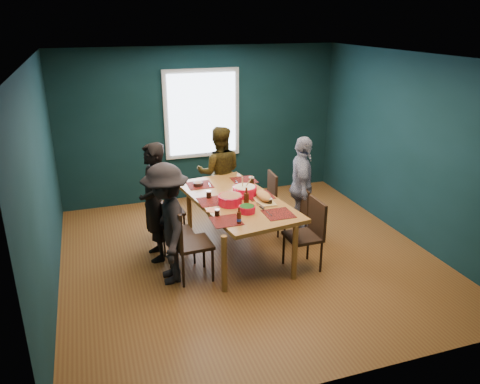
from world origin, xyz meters
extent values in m
cube|color=brown|center=(0.00, 0.00, -0.01)|extent=(5.00, 5.00, 0.01)
cube|color=silver|center=(0.00, 0.00, 2.70)|extent=(5.00, 5.00, 0.01)
cube|color=#0F2B32|center=(-2.50, 0.00, 1.35)|extent=(0.01, 5.00, 2.70)
cube|color=#0F2B32|center=(2.50, 0.00, 1.35)|extent=(0.01, 5.00, 2.70)
cube|color=#0F2B32|center=(0.00, 2.50, 1.35)|extent=(5.00, 0.01, 2.70)
cube|color=#0F2B32|center=(0.00, -2.50, 1.35)|extent=(5.00, 0.01, 2.70)
cube|color=silver|center=(0.00, 2.47, 1.55)|extent=(1.35, 0.06, 1.55)
cube|color=olive|center=(-0.10, 0.23, 0.77)|extent=(1.34, 2.23, 0.05)
cylinder|color=olive|center=(-0.56, -0.74, 0.37)|extent=(0.07, 0.07, 0.75)
cylinder|color=olive|center=(0.37, -0.74, 0.37)|extent=(0.07, 0.07, 0.75)
cylinder|color=olive|center=(-0.56, 1.20, 0.37)|extent=(0.07, 0.07, 0.75)
cylinder|color=olive|center=(0.37, 1.20, 0.37)|extent=(0.07, 0.07, 0.75)
cube|color=black|center=(-0.93, 0.91, 0.45)|extent=(0.45, 0.45, 0.04)
cube|color=black|center=(-1.12, 0.89, 0.69)|extent=(0.07, 0.42, 0.46)
cylinder|color=black|center=(-1.09, 0.71, 0.21)|extent=(0.03, 0.03, 0.43)
cylinder|color=black|center=(-0.74, 0.74, 0.21)|extent=(0.03, 0.03, 0.43)
cylinder|color=black|center=(-1.12, 1.07, 0.21)|extent=(0.03, 0.03, 0.43)
cylinder|color=black|center=(-0.76, 1.10, 0.21)|extent=(0.03, 0.03, 0.43)
cube|color=black|center=(-0.93, 0.19, 0.41)|extent=(0.41, 0.41, 0.04)
cube|color=black|center=(-1.10, 0.18, 0.64)|extent=(0.06, 0.39, 0.42)
cylinder|color=black|center=(-1.08, 0.02, 0.20)|extent=(0.03, 0.03, 0.39)
cylinder|color=black|center=(-0.75, 0.04, 0.20)|extent=(0.03, 0.03, 0.39)
cylinder|color=black|center=(-1.11, 0.35, 0.20)|extent=(0.03, 0.03, 0.39)
cylinder|color=black|center=(-0.78, 0.37, 0.20)|extent=(0.03, 0.03, 0.39)
cube|color=black|center=(-0.83, -0.30, 0.48)|extent=(0.47, 0.47, 0.04)
cube|color=black|center=(-1.04, -0.31, 0.74)|extent=(0.07, 0.45, 0.49)
cylinder|color=black|center=(-1.01, -0.50, 0.23)|extent=(0.03, 0.03, 0.46)
cylinder|color=black|center=(-0.63, -0.48, 0.23)|extent=(0.03, 0.03, 0.46)
cylinder|color=black|center=(-1.03, -0.12, 0.23)|extent=(0.03, 0.03, 0.46)
cylinder|color=black|center=(-0.65, -0.10, 0.23)|extent=(0.03, 0.03, 0.46)
cube|color=black|center=(0.54, 0.90, 0.42)|extent=(0.42, 0.42, 0.04)
cube|color=black|center=(0.72, 0.89, 0.66)|extent=(0.06, 0.40, 0.43)
cylinder|color=black|center=(0.36, 0.74, 0.20)|extent=(0.03, 0.03, 0.40)
cylinder|color=black|center=(0.70, 0.72, 0.20)|extent=(0.03, 0.03, 0.40)
cylinder|color=black|center=(0.38, 1.08, 0.20)|extent=(0.03, 0.03, 0.40)
cylinder|color=black|center=(0.72, 1.06, 0.20)|extent=(0.03, 0.03, 0.40)
cube|color=black|center=(0.78, 0.25, 0.40)|extent=(0.42, 0.42, 0.04)
cube|color=black|center=(0.95, 0.23, 0.63)|extent=(0.08, 0.38, 0.41)
cylinder|color=black|center=(0.60, 0.10, 0.19)|extent=(0.03, 0.03, 0.39)
cylinder|color=black|center=(0.92, 0.07, 0.19)|extent=(0.03, 0.03, 0.39)
cylinder|color=black|center=(0.64, 0.42, 0.19)|extent=(0.03, 0.03, 0.39)
cylinder|color=black|center=(0.96, 0.39, 0.19)|extent=(0.03, 0.03, 0.39)
cube|color=black|center=(0.58, -0.52, 0.46)|extent=(0.44, 0.44, 0.04)
cube|color=black|center=(0.77, -0.52, 0.71)|extent=(0.05, 0.43, 0.47)
cylinder|color=black|center=(0.40, -0.71, 0.22)|extent=(0.03, 0.03, 0.44)
cylinder|color=black|center=(0.77, -0.70, 0.22)|extent=(0.03, 0.03, 0.44)
cylinder|color=black|center=(0.39, -0.34, 0.22)|extent=(0.03, 0.03, 0.44)
cylinder|color=black|center=(0.76, -0.33, 0.22)|extent=(0.03, 0.03, 0.44)
imported|color=black|center=(-1.20, 0.39, 0.82)|extent=(0.42, 0.62, 1.64)
imported|color=black|center=(0.03, 1.49, 0.77)|extent=(0.87, 0.75, 1.53)
imported|color=silver|center=(1.01, 0.45, 0.77)|extent=(0.65, 0.97, 1.53)
imported|color=black|center=(-1.14, -0.25, 0.77)|extent=(0.61, 1.02, 1.55)
cylinder|color=red|center=(-0.23, 0.04, 0.86)|extent=(0.33, 0.33, 0.13)
cylinder|color=#537E2E|center=(-0.23, 0.04, 0.92)|extent=(0.29, 0.29, 0.02)
cylinder|color=red|center=(0.05, 0.29, 0.87)|extent=(0.33, 0.33, 0.13)
cylinder|color=#EFE7C4|center=(0.05, 0.29, 0.93)|extent=(0.29, 0.29, 0.02)
cylinder|color=tan|center=(0.10, 0.29, 0.98)|extent=(0.10, 0.18, 0.27)
cylinder|color=tan|center=(0.02, 0.29, 0.98)|extent=(0.08, 0.19, 0.27)
cylinder|color=red|center=(-0.11, -0.28, 0.84)|extent=(0.22, 0.22, 0.09)
cylinder|color=#124916|center=(-0.11, -0.28, 0.88)|extent=(0.19, 0.19, 0.02)
cube|color=#D5B772|center=(0.23, 0.03, 0.81)|extent=(0.27, 0.49, 0.02)
ellipsoid|color=#BF7744|center=(0.23, 0.03, 0.87)|extent=(0.20, 0.39, 0.11)
cube|color=#B2B1B8|center=(0.12, -0.16, 0.83)|extent=(0.06, 0.19, 0.00)
cylinder|color=black|center=(0.10, -0.26, 0.83)|extent=(0.04, 0.11, 0.02)
sphere|color=#215713|center=(0.23, -0.07, 0.88)|extent=(0.03, 0.03, 0.03)
sphere|color=#215713|center=(0.23, 0.03, 0.88)|extent=(0.03, 0.03, 0.03)
sphere|color=#215713|center=(0.23, 0.14, 0.88)|extent=(0.03, 0.03, 0.03)
cylinder|color=black|center=(-0.47, 0.88, 0.83)|extent=(0.14, 0.14, 0.06)
cylinder|color=#537E2E|center=(-0.47, 0.88, 0.85)|extent=(0.12, 0.12, 0.01)
cylinder|color=#43180C|center=(-0.32, -0.57, 0.88)|extent=(0.05, 0.05, 0.15)
cylinder|color=#43180C|center=(-0.32, -0.57, 0.98)|extent=(0.02, 0.02, 0.06)
cylinder|color=#1941B4|center=(-0.32, -0.57, 0.85)|extent=(0.06, 0.06, 0.03)
cylinder|color=#43180C|center=(-0.06, -0.10, 0.90)|extent=(0.07, 0.07, 0.19)
cylinder|color=#43180C|center=(-0.06, -0.10, 1.03)|extent=(0.03, 0.03, 0.08)
cylinder|color=black|center=(-0.51, -0.27, 0.84)|extent=(0.06, 0.06, 0.09)
cylinder|color=white|center=(-0.51, -0.27, 0.88)|extent=(0.07, 0.07, 0.01)
cylinder|color=black|center=(0.27, -0.12, 0.84)|extent=(0.06, 0.06, 0.09)
cylinder|color=white|center=(0.27, -0.12, 0.88)|extent=(0.06, 0.06, 0.01)
cylinder|color=black|center=(0.30, 0.72, 0.85)|extent=(0.08, 0.08, 0.11)
cylinder|color=white|center=(0.30, 0.72, 0.90)|extent=(0.08, 0.08, 0.02)
cylinder|color=black|center=(-0.45, 0.36, 0.85)|extent=(0.07, 0.07, 0.10)
cylinder|color=white|center=(-0.45, 0.36, 0.90)|extent=(0.08, 0.08, 0.02)
cube|color=#E88461|center=(0.30, 0.25, 0.80)|extent=(0.18, 0.18, 0.00)
cube|color=#E88461|center=(-0.50, -0.07, 0.80)|extent=(0.21, 0.21, 0.00)
cube|color=#E88461|center=(0.29, -0.51, 0.80)|extent=(0.15, 0.15, 0.00)
camera|label=1|loc=(-1.93, -5.49, 3.18)|focal=35.00mm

